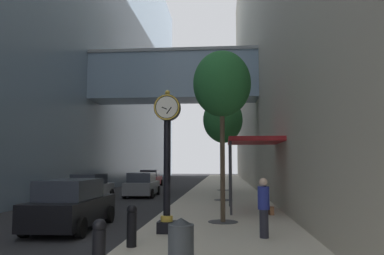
# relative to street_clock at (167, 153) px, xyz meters

# --- Properties ---
(ground_plane) EXTENTS (110.00, 110.00, 0.00)m
(ground_plane) POSITION_rel_street_clock_xyz_m (-0.99, 20.04, -2.61)
(ground_plane) COLOR #262628
(ground_plane) RESTS_ON ground
(sidewalk_right) EXTENTS (5.38, 80.00, 0.14)m
(sidewalk_right) POSITION_rel_street_clock_xyz_m (1.70, 23.04, -2.54)
(sidewalk_right) COLOR #BCB29E
(sidewalk_right) RESTS_ON ground
(building_block_left) EXTENTS (22.28, 80.00, 31.81)m
(building_block_left) POSITION_rel_street_clock_xyz_m (-13.01, 23.00, 13.25)
(building_block_left) COLOR slate
(building_block_left) RESTS_ON ground
(building_block_right) EXTENTS (9.00, 80.00, 32.73)m
(building_block_right) POSITION_rel_street_clock_xyz_m (8.89, 23.04, 13.76)
(building_block_right) COLOR #A89E89
(building_block_right) RESTS_ON ground
(street_clock) EXTENTS (0.84, 0.55, 4.49)m
(street_clock) POSITION_rel_street_clock_xyz_m (0.00, 0.00, 0.00)
(street_clock) COLOR black
(street_clock) RESTS_ON sidewalk_right
(bollard_nearest) EXTENTS (0.27, 0.27, 1.08)m
(bollard_nearest) POSITION_rel_street_clock_xyz_m (-0.60, -4.66, -1.90)
(bollard_nearest) COLOR black
(bollard_nearest) RESTS_ON sidewalk_right
(bollard_second) EXTENTS (0.27, 0.27, 1.08)m
(bollard_second) POSITION_rel_street_clock_xyz_m (-0.60, -2.06, -1.90)
(bollard_second) COLOR black
(bollard_second) RESTS_ON sidewalk_right
(street_tree_near) EXTENTS (2.19, 2.19, 6.43)m
(street_tree_near) POSITION_rel_street_clock_xyz_m (1.74, 2.34, 2.66)
(street_tree_near) COLOR #333335
(street_tree_near) RESTS_ON sidewalk_right
(street_tree_mid_near) EXTENTS (2.37, 2.37, 6.14)m
(street_tree_mid_near) POSITION_rel_street_clock_xyz_m (1.74, 10.84, 2.28)
(street_tree_mid_near) COLOR #333335
(street_tree_mid_near) RESTS_ON sidewalk_right
(street_tree_mid_far) EXTENTS (2.95, 2.95, 7.23)m
(street_tree_mid_far) POSITION_rel_street_clock_xyz_m (1.74, 19.35, 3.05)
(street_tree_mid_far) COLOR #333335
(street_tree_mid_far) RESTS_ON sidewalk_right
(trash_bin) EXTENTS (0.53, 0.53, 1.05)m
(trash_bin) POSITION_rel_street_clock_xyz_m (0.92, -4.17, -1.93)
(trash_bin) COLOR #383D42
(trash_bin) RESTS_ON sidewalk_right
(pedestrian_walking) EXTENTS (0.49, 0.40, 1.72)m
(pedestrian_walking) POSITION_rel_street_clock_xyz_m (2.95, -0.57, -1.56)
(pedestrian_walking) COLOR #23232D
(pedestrian_walking) RESTS_ON sidewalk_right
(storefront_awning) EXTENTS (2.40, 3.60, 3.30)m
(storefront_awning) POSITION_rel_street_clock_xyz_m (3.15, 5.90, 0.68)
(storefront_awning) COLOR maroon
(storefront_awning) RESTS_ON sidewalk_right
(car_grey_near) EXTENTS (2.15, 4.60, 1.66)m
(car_grey_near) POSITION_rel_street_clock_xyz_m (-3.93, 14.47, -1.80)
(car_grey_near) COLOR slate
(car_grey_near) RESTS_ON ground
(car_black_mid) EXTENTS (2.05, 4.53, 1.73)m
(car_black_mid) POSITION_rel_street_clock_xyz_m (-3.52, 1.11, -1.77)
(car_black_mid) COLOR black
(car_black_mid) RESTS_ON ground
(car_silver_far) EXTENTS (2.06, 4.12, 1.65)m
(car_silver_far) POSITION_rel_street_clock_xyz_m (-6.49, 11.23, -1.81)
(car_silver_far) COLOR #B7BABF
(car_silver_far) RESTS_ON ground
(car_red_trailing) EXTENTS (2.18, 4.32, 1.67)m
(car_red_trailing) POSITION_rel_street_clock_xyz_m (-5.61, 26.10, -1.80)
(car_red_trailing) COLOR #AD191E
(car_red_trailing) RESTS_ON ground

